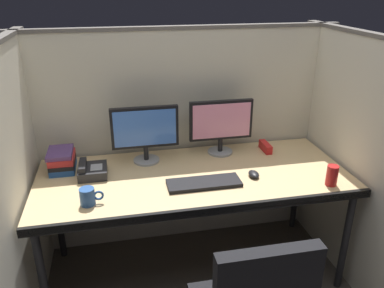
{
  "coord_description": "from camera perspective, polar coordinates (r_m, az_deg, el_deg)",
  "views": [
    {
      "loc": [
        -0.44,
        -1.77,
        1.84
      ],
      "look_at": [
        0.0,
        0.35,
        0.92
      ],
      "focal_mm": 36.12,
      "sensor_mm": 36.0,
      "label": 1
    }
  ],
  "objects": [
    {
      "name": "cubicle_partition_right",
      "position": [
        2.65,
        22.28,
        -2.13
      ],
      "size": [
        0.06,
        1.41,
        1.57
      ],
      "color": "beige",
      "rests_on": "ground"
    },
    {
      "name": "book_stack",
      "position": [
        2.54,
        -18.64,
        -2.32
      ],
      "size": [
        0.16,
        0.22,
        0.13
      ],
      "color": "#1E478C",
      "rests_on": "desk"
    },
    {
      "name": "cubicle_partition_rear",
      "position": [
        2.76,
        -1.66,
        0.66
      ],
      "size": [
        2.21,
        0.06,
        1.57
      ],
      "color": "beige",
      "rests_on": "ground"
    },
    {
      "name": "monitor_left",
      "position": [
        2.48,
        -6.95,
        1.96
      ],
      "size": [
        0.43,
        0.17,
        0.37
      ],
      "color": "gray",
      "rests_on": "desk"
    },
    {
      "name": "red_stapler",
      "position": [
        2.74,
        10.8,
        -0.42
      ],
      "size": [
        0.04,
        0.15,
        0.06
      ],
      "primitive_type": "cube",
      "color": "red",
      "rests_on": "desk"
    },
    {
      "name": "cubicle_partition_left",
      "position": [
        2.3,
        -24.39,
        -6.41
      ],
      "size": [
        0.06,
        1.41,
        1.57
      ],
      "color": "beige",
      "rests_on": "ground"
    },
    {
      "name": "keyboard_main",
      "position": [
        2.26,
        1.78,
        -5.78
      ],
      "size": [
        0.43,
        0.15,
        0.02
      ],
      "primitive_type": "cube",
      "color": "black",
      "rests_on": "desk"
    },
    {
      "name": "desk",
      "position": [
        2.4,
        0.3,
        -5.63
      ],
      "size": [
        1.9,
        0.8,
        0.74
      ],
      "color": "tan",
      "rests_on": "ground"
    },
    {
      "name": "soda_can",
      "position": [
        2.38,
        19.96,
        -4.39
      ],
      "size": [
        0.07,
        0.07,
        0.12
      ],
      "primitive_type": "cylinder",
      "color": "red",
      "rests_on": "desk"
    },
    {
      "name": "coffee_mug",
      "position": [
        2.13,
        -15.1,
        -7.5
      ],
      "size": [
        0.13,
        0.08,
        0.09
      ],
      "color": "#264C8C",
      "rests_on": "desk"
    },
    {
      "name": "computer_mouse",
      "position": [
        2.37,
        9.11,
        -4.42
      ],
      "size": [
        0.06,
        0.1,
        0.04
      ],
      "color": "black",
      "rests_on": "desk"
    },
    {
      "name": "desk_phone",
      "position": [
        2.43,
        -14.6,
        -3.81
      ],
      "size": [
        0.17,
        0.19,
        0.09
      ],
      "color": "black",
      "rests_on": "desk"
    },
    {
      "name": "monitor_right",
      "position": [
        2.6,
        4.3,
        3.06
      ],
      "size": [
        0.43,
        0.17,
        0.37
      ],
      "color": "gray",
      "rests_on": "desk"
    }
  ]
}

